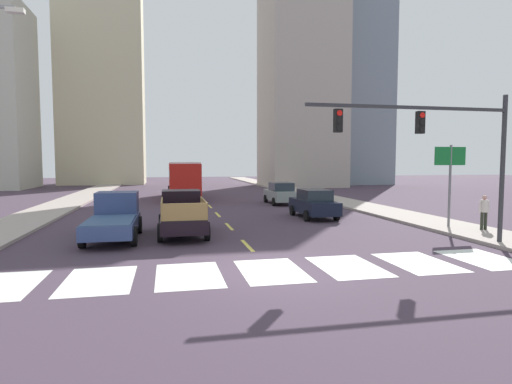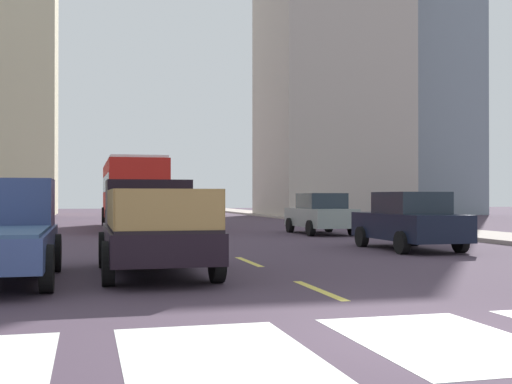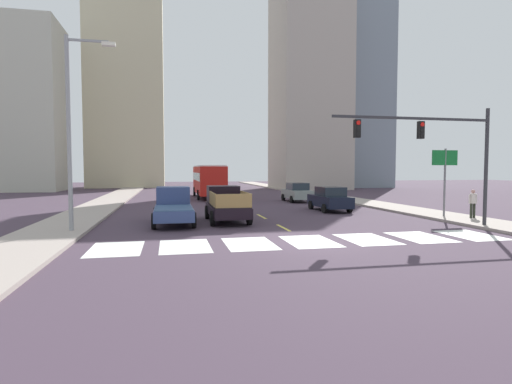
% 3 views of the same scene
% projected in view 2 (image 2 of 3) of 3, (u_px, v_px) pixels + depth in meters
% --- Properties ---
extents(ground_plane, '(160.00, 160.00, 0.00)m').
position_uv_depth(ground_plane, '(443.00, 341.00, 7.26)').
color(ground_plane, '#423341').
extents(sidewalk_right, '(3.15, 110.00, 0.15)m').
position_uv_depth(sidewalk_right, '(452.00, 233.00, 27.42)').
color(sidewalk_right, '#A2948B').
rests_on(sidewalk_right, ground).
extents(crosswalk_stripe_2, '(1.92, 2.98, 0.01)m').
position_uv_depth(crosswalk_stripe_2, '(217.00, 354.00, 6.63)').
color(crosswalk_stripe_2, silver).
rests_on(crosswalk_stripe_2, ground).
extents(crosswalk_stripe_3, '(1.92, 2.98, 0.01)m').
position_uv_depth(crosswalk_stripe_3, '(443.00, 340.00, 7.26)').
color(crosswalk_stripe_3, silver).
rests_on(crosswalk_stripe_3, ground).
extents(lane_dash_0, '(0.16, 2.40, 0.01)m').
position_uv_depth(lane_dash_0, '(319.00, 290.00, 11.13)').
color(lane_dash_0, '#D8C24C').
rests_on(lane_dash_0, ground).
extents(lane_dash_1, '(0.16, 2.40, 0.01)m').
position_uv_depth(lane_dash_1, '(249.00, 262.00, 15.97)').
color(lane_dash_1, '#D8C24C').
rests_on(lane_dash_1, ground).
extents(lane_dash_2, '(0.16, 2.40, 0.01)m').
position_uv_depth(lane_dash_2, '(211.00, 246.00, 20.82)').
color(lane_dash_2, '#D8C24C').
rests_on(lane_dash_2, ground).
extents(lane_dash_3, '(0.16, 2.40, 0.01)m').
position_uv_depth(lane_dash_3, '(188.00, 237.00, 25.66)').
color(lane_dash_3, '#D8C24C').
rests_on(lane_dash_3, ground).
extents(lane_dash_4, '(0.16, 2.40, 0.01)m').
position_uv_depth(lane_dash_4, '(172.00, 230.00, 30.50)').
color(lane_dash_4, '#D8C24C').
rests_on(lane_dash_4, ground).
extents(lane_dash_5, '(0.16, 2.40, 0.01)m').
position_uv_depth(lane_dash_5, '(160.00, 226.00, 35.34)').
color(lane_dash_5, '#D8C24C').
rests_on(lane_dash_5, ground).
extents(lane_dash_6, '(0.16, 2.40, 0.01)m').
position_uv_depth(lane_dash_6, '(151.00, 222.00, 40.19)').
color(lane_dash_6, '#D8C24C').
rests_on(lane_dash_6, ground).
extents(lane_dash_7, '(0.16, 2.40, 0.01)m').
position_uv_depth(lane_dash_7, '(144.00, 219.00, 45.03)').
color(lane_dash_7, '#D8C24C').
rests_on(lane_dash_7, ground).
extents(pickup_stakebed, '(2.18, 5.20, 1.96)m').
position_uv_depth(pickup_stakebed, '(153.00, 227.00, 13.81)').
color(pickup_stakebed, black).
rests_on(pickup_stakebed, ground).
extents(pickup_dark, '(2.18, 5.20, 1.96)m').
position_uv_depth(pickup_dark, '(0.00, 231.00, 12.57)').
color(pickup_dark, navy).
rests_on(pickup_dark, ground).
extents(city_bus, '(2.72, 10.80, 3.32)m').
position_uv_depth(city_bus, '(132.00, 189.00, 32.28)').
color(city_bus, red).
rests_on(city_bus, ground).
extents(sedan_mid, '(2.02, 4.40, 1.72)m').
position_uv_depth(sedan_mid, '(320.00, 214.00, 27.70)').
color(sedan_mid, gray).
rests_on(sedan_mid, ground).
extents(sedan_near_right, '(2.02, 4.40, 1.72)m').
position_uv_depth(sedan_near_right, '(409.00, 221.00, 19.55)').
color(sedan_near_right, black).
rests_on(sedan_near_right, ground).
extents(block_mid_left, '(9.98, 10.49, 29.85)m').
position_uv_depth(block_mid_left, '(329.00, 29.00, 52.36)').
color(block_mid_left, '#AEA398').
rests_on(block_mid_left, ground).
extents(block_low_left, '(10.13, 9.06, 33.27)m').
position_uv_depth(block_low_left, '(409.00, 29.00, 59.00)').
color(block_low_left, gray).
rests_on(block_low_left, ground).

